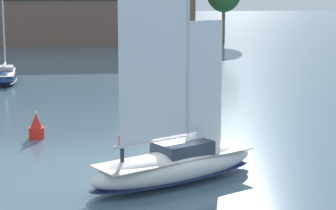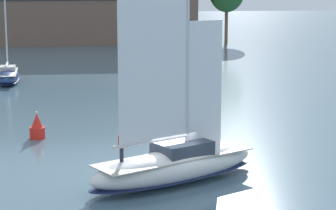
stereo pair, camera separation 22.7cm
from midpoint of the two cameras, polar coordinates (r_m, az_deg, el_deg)
ground_plane at (r=34.65m, az=0.77°, el=-6.71°), size 400.00×400.00×0.00m
sailboat_main at (r=34.35m, az=0.79°, el=-4.93°), size 10.34×7.57×14.10m
sailboat_moored_mid_channel at (r=70.33m, az=-13.69°, el=2.54°), size 2.86×8.25×11.14m
channel_buoy at (r=44.69m, az=-11.18°, el=-1.95°), size 1.03×1.03×1.88m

